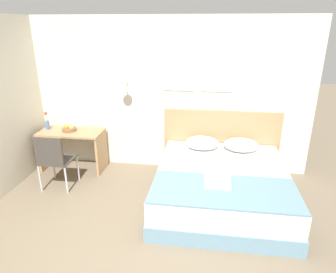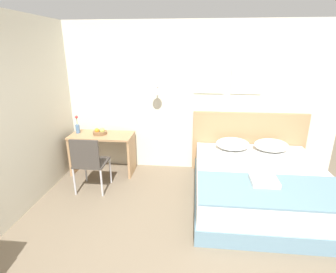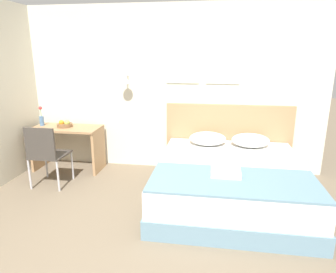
# 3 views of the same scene
# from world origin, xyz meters

# --- Properties ---
(wall_back) EXTENTS (5.21, 0.31, 2.65)m
(wall_back) POSITION_xyz_m (0.01, 2.85, 1.33)
(wall_back) COLOR beige
(wall_back) RESTS_ON ground_plane
(bed) EXTENTS (1.89, 2.10, 0.54)m
(bed) POSITION_xyz_m (1.11, 1.71, 0.27)
(bed) COLOR #66899E
(bed) RESTS_ON ground_plane
(headboard) EXTENTS (2.01, 0.06, 1.12)m
(headboard) POSITION_xyz_m (1.11, 2.79, 0.56)
(headboard) COLOR #A87F56
(headboard) RESTS_ON ground_plane
(pillow_left) EXTENTS (0.56, 0.47, 0.19)m
(pillow_left) POSITION_xyz_m (0.78, 2.47, 0.64)
(pillow_left) COLOR white
(pillow_left) RESTS_ON bed
(pillow_right) EXTENTS (0.56, 0.47, 0.19)m
(pillow_right) POSITION_xyz_m (1.43, 2.47, 0.64)
(pillow_right) COLOR white
(pillow_right) RESTS_ON bed
(throw_blanket) EXTENTS (1.83, 0.84, 0.02)m
(throw_blanket) POSITION_xyz_m (1.11, 1.10, 0.55)
(throw_blanket) COLOR #66899E
(throw_blanket) RESTS_ON bed
(folded_towel_near_foot) EXTENTS (0.33, 0.29, 0.06)m
(folded_towel_near_foot) POSITION_xyz_m (1.03, 1.25, 0.59)
(folded_towel_near_foot) COLOR white
(folded_towel_near_foot) RESTS_ON throw_blanket
(desk) EXTENTS (1.11, 0.54, 0.73)m
(desk) POSITION_xyz_m (-1.52, 2.46, 0.50)
(desk) COLOR #A87F56
(desk) RESTS_ON ground_plane
(desk_chair) EXTENTS (0.48, 0.48, 0.92)m
(desk_chair) POSITION_xyz_m (-1.49, 1.74, 0.55)
(desk_chair) COLOR #3D3833
(desk_chair) RESTS_ON ground_plane
(fruit_bowl) EXTENTS (0.24, 0.24, 0.12)m
(fruit_bowl) POSITION_xyz_m (-1.55, 2.47, 0.77)
(fruit_bowl) COLOR brown
(fruit_bowl) RESTS_ON desk
(flower_vase) EXTENTS (0.07, 0.07, 0.33)m
(flower_vase) POSITION_xyz_m (-1.98, 2.50, 0.85)
(flower_vase) COLOR #4C7099
(flower_vase) RESTS_ON desk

